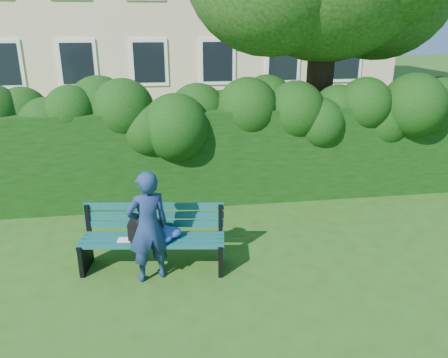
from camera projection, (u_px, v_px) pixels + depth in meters
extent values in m
plane|color=#2F4C17|center=(230.00, 250.00, 6.71)|extent=(80.00, 80.00, 0.00)
cube|color=white|center=(3.00, 64.00, 14.46)|extent=(1.30, 0.08, 1.60)
cube|color=black|center=(2.00, 64.00, 14.43)|extent=(1.05, 0.04, 1.35)
cube|color=white|center=(78.00, 63.00, 14.81)|extent=(1.30, 0.08, 1.60)
cube|color=black|center=(77.00, 63.00, 14.77)|extent=(1.05, 0.04, 1.35)
cube|color=white|center=(149.00, 62.00, 15.15)|extent=(1.30, 0.08, 1.60)
cube|color=black|center=(149.00, 63.00, 15.11)|extent=(1.05, 0.04, 1.35)
cube|color=white|center=(217.00, 62.00, 15.49)|extent=(1.30, 0.08, 1.60)
cube|color=black|center=(218.00, 62.00, 15.45)|extent=(1.05, 0.04, 1.35)
cube|color=white|center=(283.00, 61.00, 15.83)|extent=(1.30, 0.08, 1.60)
cube|color=black|center=(283.00, 61.00, 15.80)|extent=(1.05, 0.04, 1.35)
cube|color=white|center=(345.00, 60.00, 16.18)|extent=(1.30, 0.08, 1.60)
cube|color=black|center=(346.00, 60.00, 16.14)|extent=(1.05, 0.04, 1.35)
cube|color=black|center=(212.00, 154.00, 8.45)|extent=(10.00, 1.00, 1.80)
cylinder|color=black|center=(320.00, 77.00, 9.05)|extent=(0.55, 0.55, 4.46)
cube|color=#0F4C4C|center=(150.00, 246.00, 5.89)|extent=(1.99, 0.39, 0.04)
cube|color=#0F4C4C|center=(152.00, 242.00, 6.00)|extent=(1.99, 0.39, 0.04)
cube|color=#0F4C4C|center=(153.00, 238.00, 6.11)|extent=(1.99, 0.39, 0.04)
cube|color=#0F4C4C|center=(154.00, 234.00, 6.23)|extent=(1.99, 0.39, 0.04)
cube|color=#0F4C4C|center=(155.00, 224.00, 6.26)|extent=(1.98, 0.33, 0.10)
cube|color=#0F4C4C|center=(154.00, 215.00, 6.22)|extent=(1.98, 0.33, 0.10)
cube|color=#0F4C4C|center=(154.00, 206.00, 6.19)|extent=(1.98, 0.33, 0.10)
cube|color=black|center=(86.00, 255.00, 6.13)|extent=(0.13, 0.50, 0.44)
cube|color=black|center=(88.00, 219.00, 6.23)|extent=(0.07, 0.07, 0.45)
cube|color=black|center=(83.00, 243.00, 6.01)|extent=(0.12, 0.42, 0.05)
cube|color=black|center=(221.00, 255.00, 6.14)|extent=(0.13, 0.50, 0.44)
cube|color=black|center=(221.00, 219.00, 6.24)|extent=(0.07, 0.07, 0.45)
cube|color=black|center=(220.00, 242.00, 6.02)|extent=(0.12, 0.42, 0.05)
cube|color=white|center=(124.00, 240.00, 6.00)|extent=(0.20, 0.16, 0.02)
cube|color=black|center=(146.00, 230.00, 6.01)|extent=(0.48, 0.29, 0.26)
imported|color=navy|center=(148.00, 227.00, 5.73)|extent=(0.65, 0.52, 1.54)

